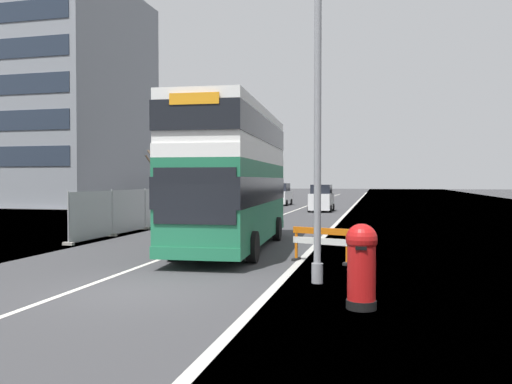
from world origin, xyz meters
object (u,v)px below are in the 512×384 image
Objects in this scene: car_receding_mid at (321,199)px; car_receding_far at (281,195)px; double_decker_bus at (233,175)px; lamppost_foreground at (318,133)px; car_oncoming_near at (235,202)px; roadworks_barrier at (321,240)px; red_pillar_postbox at (361,262)px.

car_receding_far reaches higher than car_receding_mid.
lamppost_foreground is (3.83, -5.71, 1.01)m from double_decker_bus.
car_oncoming_near is (-4.26, 15.12, -1.71)m from double_decker_bus.
lamppost_foreground is at bearing -77.89° from car_receding_far.
car_oncoming_near is 9.69m from car_receding_mid.
roadworks_barrier is 19.27m from car_oncoming_near.
car_receding_far is at bearing 102.78° from roadworks_barrier.
red_pillar_postbox is 0.44× the size of car_receding_mid.
lamppost_foreground is 4.47m from roadworks_barrier.
car_receding_far is at bearing 97.71° from double_decker_bus.
roadworks_barrier is at bearing -77.22° from car_receding_far.
roadworks_barrier is 0.49× the size of car_receding_mid.
car_oncoming_near reaches higher than car_receding_mid.
roadworks_barrier is 36.28m from car_receding_far.
car_receding_far is at bearing 102.11° from lamppost_foreground.
double_decker_bus reaches higher than car_receding_far.
lamppost_foreground reaches higher than roadworks_barrier.
red_pillar_postbox is 24.95m from car_oncoming_near.
car_receding_mid is 0.88× the size of car_receding_far.
car_receding_mid is at bearing -61.21° from car_receding_far.
red_pillar_postbox is at bearing -75.68° from roadworks_barrier.
lamppost_foreground is 2.01× the size of car_oncoming_near.
roadworks_barrier is 0.48× the size of car_oncoming_near.
car_receding_mid is at bearing 88.15° from double_decker_bus.
car_oncoming_near is at bearing 105.75° from double_decker_bus.
lamppost_foreground is at bearing -56.14° from double_decker_bus.
lamppost_foreground reaches higher than car_oncoming_near.
car_receding_far reaches higher than red_pillar_postbox.
double_decker_bus is 6.12× the size of red_pillar_postbox.
double_decker_bus is 5.54× the size of roadworks_barrier.
lamppost_foreground is 4.23× the size of roadworks_barrier.
double_decker_bus reaches higher than car_receding_mid.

